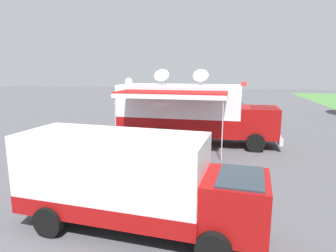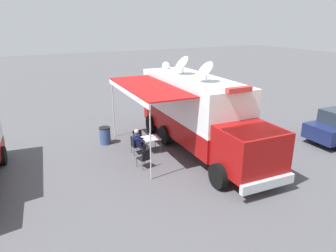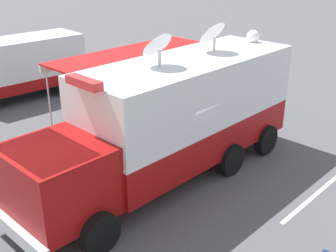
{
  "view_description": "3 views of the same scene",
  "coord_description": "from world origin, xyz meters",
  "px_view_note": "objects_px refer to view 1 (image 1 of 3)",
  "views": [
    {
      "loc": [
        17.44,
        2.58,
        4.47
      ],
      "look_at": [
        0.91,
        -0.53,
        1.16
      ],
      "focal_mm": 31.4,
      "sensor_mm": 36.0,
      "label": 1
    },
    {
      "loc": [
        8.03,
        13.2,
        6.22
      ],
      "look_at": [
        1.34,
        -0.05,
        1.18
      ],
      "focal_mm": 33.71,
      "sensor_mm": 36.0,
      "label": 2
    },
    {
      "loc": [
        -7.43,
        9.32,
        6.48
      ],
      "look_at": [
        0.91,
        -0.06,
        1.12
      ],
      "focal_mm": 45.15,
      "sensor_mm": 36.0,
      "label": 3
    }
  ],
  "objects_px": {
    "command_truck": "(191,111)",
    "seated_responder": "(169,143)",
    "folding_chair_at_table": "(168,147)",
    "traffic_cone": "(107,133)",
    "folding_chair_beside_table": "(156,144)",
    "trash_bin": "(127,151)",
    "folding_table": "(173,140)",
    "support_truck": "(130,181)",
    "car_behind_truck": "(232,112)",
    "folding_chair_spare_by_truck": "(200,149)",
    "water_bottle": "(171,137)"
  },
  "relations": [
    {
      "from": "folding_chair_at_table",
      "to": "traffic_cone",
      "type": "relative_size",
      "value": 1.5
    },
    {
      "from": "command_truck",
      "to": "water_bottle",
      "type": "xyz_separation_m",
      "value": [
        2.24,
        -0.85,
        -1.11
      ]
    },
    {
      "from": "command_truck",
      "to": "water_bottle",
      "type": "height_order",
      "value": "command_truck"
    },
    {
      "from": "folding_chair_beside_table",
      "to": "seated_responder",
      "type": "xyz_separation_m",
      "value": [
        0.27,
        0.75,
        0.14
      ]
    },
    {
      "from": "seated_responder",
      "to": "folding_chair_beside_table",
      "type": "bearing_deg",
      "value": -109.49
    },
    {
      "from": "folding_chair_at_table",
      "to": "folding_chair_beside_table",
      "type": "xyz_separation_m",
      "value": [
        -0.46,
        -0.75,
        0.0
      ]
    },
    {
      "from": "folding_chair_spare_by_truck",
      "to": "support_truck",
      "type": "distance_m",
      "value": 7.0
    },
    {
      "from": "support_truck",
      "to": "folding_chair_beside_table",
      "type": "bearing_deg",
      "value": -172.54
    },
    {
      "from": "folding_chair_at_table",
      "to": "seated_responder",
      "type": "height_order",
      "value": "seated_responder"
    },
    {
      "from": "water_bottle",
      "to": "support_truck",
      "type": "xyz_separation_m",
      "value": [
        7.76,
        0.24,
        0.55
      ]
    },
    {
      "from": "command_truck",
      "to": "water_bottle",
      "type": "relative_size",
      "value": 42.75
    },
    {
      "from": "water_bottle",
      "to": "folding_chair_at_table",
      "type": "xyz_separation_m",
      "value": [
        0.8,
        0.01,
        -0.32
      ]
    },
    {
      "from": "command_truck",
      "to": "water_bottle",
      "type": "distance_m",
      "value": 2.64
    },
    {
      "from": "folding_chair_beside_table",
      "to": "folding_chair_spare_by_truck",
      "type": "relative_size",
      "value": 1.0
    },
    {
      "from": "water_bottle",
      "to": "car_behind_truck",
      "type": "distance_m",
      "value": 10.26
    },
    {
      "from": "folding_chair_spare_by_truck",
      "to": "car_behind_truck",
      "type": "xyz_separation_m",
      "value": [
        -10.62,
        1.8,
        0.37
      ]
    },
    {
      "from": "folding_table",
      "to": "traffic_cone",
      "type": "distance_m",
      "value": 5.55
    },
    {
      "from": "trash_bin",
      "to": "folding_chair_beside_table",
      "type": "bearing_deg",
      "value": 139.01
    },
    {
      "from": "car_behind_truck",
      "to": "folding_table",
      "type": "bearing_deg",
      "value": -18.94
    },
    {
      "from": "folding_chair_at_table",
      "to": "trash_bin",
      "type": "distance_m",
      "value": 2.15
    },
    {
      "from": "folding_table",
      "to": "car_behind_truck",
      "type": "distance_m",
      "value": 10.22
    },
    {
      "from": "folding_chair_beside_table",
      "to": "seated_responder",
      "type": "distance_m",
      "value": 0.81
    },
    {
      "from": "car_behind_truck",
      "to": "command_truck",
      "type": "bearing_deg",
      "value": -19.17
    },
    {
      "from": "folding_chair_at_table",
      "to": "folding_chair_spare_by_truck",
      "type": "height_order",
      "value": "same"
    },
    {
      "from": "command_truck",
      "to": "folding_chair_spare_by_truck",
      "type": "relative_size",
      "value": 11.01
    },
    {
      "from": "folding_chair_at_table",
      "to": "command_truck",
      "type": "bearing_deg",
      "value": 164.57
    },
    {
      "from": "folding_chair_spare_by_truck",
      "to": "traffic_cone",
      "type": "xyz_separation_m",
      "value": [
        -3.61,
        -6.38,
        -0.23
      ]
    },
    {
      "from": "command_truck",
      "to": "seated_responder",
      "type": "height_order",
      "value": "command_truck"
    },
    {
      "from": "command_truck",
      "to": "support_truck",
      "type": "height_order",
      "value": "command_truck"
    },
    {
      "from": "traffic_cone",
      "to": "car_behind_truck",
      "type": "height_order",
      "value": "car_behind_truck"
    },
    {
      "from": "command_truck",
      "to": "car_behind_truck",
      "type": "bearing_deg",
      "value": 160.83
    },
    {
      "from": "command_truck",
      "to": "traffic_cone",
      "type": "distance_m",
      "value": 5.86
    },
    {
      "from": "folding_chair_beside_table",
      "to": "traffic_cone",
      "type": "xyz_separation_m",
      "value": [
        -2.99,
        -4.02,
        -0.23
      ]
    },
    {
      "from": "water_bottle",
      "to": "car_behind_truck",
      "type": "relative_size",
      "value": 0.05
    },
    {
      "from": "folding_chair_beside_table",
      "to": "seated_responder",
      "type": "height_order",
      "value": "seated_responder"
    },
    {
      "from": "command_truck",
      "to": "folding_chair_spare_by_truck",
      "type": "distance_m",
      "value": 3.59
    },
    {
      "from": "support_truck",
      "to": "traffic_cone",
      "type": "bearing_deg",
      "value": -154.41
    },
    {
      "from": "seated_responder",
      "to": "trash_bin",
      "type": "relative_size",
      "value": 1.37
    },
    {
      "from": "folding_chair_at_table",
      "to": "traffic_cone",
      "type": "height_order",
      "value": "folding_chair_at_table"
    },
    {
      "from": "folding_chair_at_table",
      "to": "folding_table",
      "type": "bearing_deg",
      "value": 172.61
    },
    {
      "from": "trash_bin",
      "to": "folding_chair_at_table",
      "type": "bearing_deg",
      "value": 115.34
    },
    {
      "from": "seated_responder",
      "to": "traffic_cone",
      "type": "xyz_separation_m",
      "value": [
        -3.26,
        -4.77,
        -0.37
      ]
    },
    {
      "from": "car_behind_truck",
      "to": "support_truck",
      "type": "bearing_deg",
      "value": -10.39
    },
    {
      "from": "folding_table",
      "to": "folding_chair_beside_table",
      "type": "height_order",
      "value": "folding_chair_beside_table"
    },
    {
      "from": "seated_responder",
      "to": "car_behind_truck",
      "type": "xyz_separation_m",
      "value": [
        -10.28,
        3.41,
        0.23
      ]
    },
    {
      "from": "folding_table",
      "to": "folding_chair_at_table",
      "type": "relative_size",
      "value": 0.95
    },
    {
      "from": "folding_chair_spare_by_truck",
      "to": "seated_responder",
      "type": "relative_size",
      "value": 0.7
    },
    {
      "from": "water_bottle",
      "to": "support_truck",
      "type": "bearing_deg",
      "value": 1.75
    },
    {
      "from": "water_bottle",
      "to": "seated_responder",
      "type": "xyz_separation_m",
      "value": [
        0.61,
        0.02,
        -0.18
      ]
    },
    {
      "from": "folding_chair_beside_table",
      "to": "trash_bin",
      "type": "xyz_separation_m",
      "value": [
        1.37,
        -1.19,
        -0.06
      ]
    }
  ]
}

